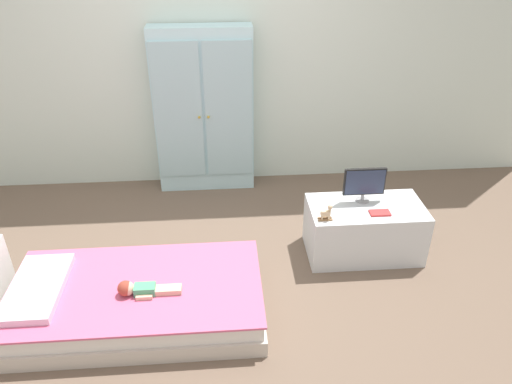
{
  "coord_description": "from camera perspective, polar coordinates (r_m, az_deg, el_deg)",
  "views": [
    {
      "loc": [
        0.14,
        -2.69,
        2.3
      ],
      "look_at": [
        0.37,
        0.32,
        0.54
      ],
      "focal_mm": 33.99,
      "sensor_mm": 36.0,
      "label": 1
    }
  ],
  "objects": [
    {
      "name": "book_red",
      "position": [
        3.59,
        14.37,
        -2.39
      ],
      "size": [
        0.15,
        0.08,
        0.01
      ],
      "primitive_type": "cube",
      "color": "#CC3838",
      "rests_on": "tv_stand"
    },
    {
      "name": "bed",
      "position": [
        3.3,
        -13.74,
        -12.22
      ],
      "size": [
        1.61,
        0.86,
        0.24
      ],
      "color": "beige",
      "rests_on": "ground_plane"
    },
    {
      "name": "wardrobe",
      "position": [
        4.39,
        -6.14,
        9.39
      ],
      "size": [
        0.87,
        0.25,
        1.49
      ],
      "color": "silver",
      "rests_on": "ground_plane"
    },
    {
      "name": "doll",
      "position": [
        3.14,
        -13.76,
        -11.03
      ],
      "size": [
        0.39,
        0.13,
        0.1
      ],
      "color": "#4CA375",
      "rests_on": "bed"
    },
    {
      "name": "tv_stand",
      "position": [
        3.77,
        12.59,
        -4.34
      ],
      "size": [
        0.85,
        0.46,
        0.41
      ],
      "primitive_type": "cube",
      "color": "silver",
      "rests_on": "ground_plane"
    },
    {
      "name": "rocking_horse_toy",
      "position": [
        3.42,
        8.32,
        -2.44
      ],
      "size": [
        0.1,
        0.04,
        0.12
      ],
      "color": "#8E6642",
      "rests_on": "tv_stand"
    },
    {
      "name": "pillow",
      "position": [
        3.37,
        -24.39,
        -10.21
      ],
      "size": [
        0.32,
        0.61,
        0.05
      ],
      "primitive_type": "cube",
      "color": "silver",
      "rests_on": "bed"
    },
    {
      "name": "ground_plane",
      "position": [
        3.55,
        -5.7,
        -10.51
      ],
      "size": [
        10.0,
        10.0,
        0.02
      ],
      "primitive_type": "cube",
      "color": "brown"
    },
    {
      "name": "back_wall",
      "position": [
        4.37,
        -6.46,
        17.54
      ],
      "size": [
        6.4,
        0.05,
        2.7
      ],
      "primitive_type": "cube",
      "color": "silver",
      "rests_on": "ground_plane"
    },
    {
      "name": "tv_monitor",
      "position": [
        3.64,
        12.65,
        1.06
      ],
      "size": [
        0.31,
        0.1,
        0.27
      ],
      "color": "#99999E",
      "rests_on": "tv_stand"
    }
  ]
}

